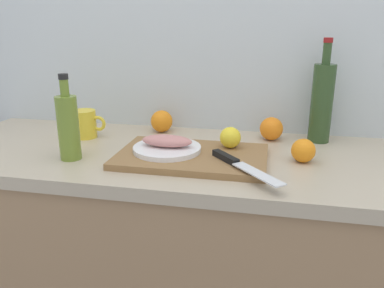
% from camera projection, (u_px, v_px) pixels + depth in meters
% --- Properties ---
extents(back_wall, '(3.20, 0.05, 2.50)m').
position_uv_depth(back_wall, '(242.00, 37.00, 1.41)').
color(back_wall, silver).
rests_on(back_wall, ground_plane).
extents(kitchen_counter, '(2.00, 0.60, 0.90)m').
position_uv_depth(kitchen_counter, '(225.00, 275.00, 1.35)').
color(kitchen_counter, '#9E7A56').
rests_on(kitchen_counter, ground_plane).
extents(cutting_board, '(0.45, 0.29, 0.02)m').
position_uv_depth(cutting_board, '(192.00, 156.00, 1.17)').
color(cutting_board, olive).
rests_on(cutting_board, kitchen_counter).
extents(white_plate, '(0.21, 0.21, 0.01)m').
position_uv_depth(white_plate, '(167.00, 149.00, 1.19)').
color(white_plate, white).
rests_on(white_plate, cutting_board).
extents(fish_fillet, '(0.16, 0.07, 0.04)m').
position_uv_depth(fish_fillet, '(167.00, 141.00, 1.18)').
color(fish_fillet, tan).
rests_on(fish_fillet, white_plate).
extents(chef_knife, '(0.21, 0.24, 0.02)m').
position_uv_depth(chef_knife, '(237.00, 163.00, 1.06)').
color(chef_knife, silver).
rests_on(chef_knife, cutting_board).
extents(lemon_0, '(0.07, 0.07, 0.07)m').
position_uv_depth(lemon_0, '(230.00, 137.00, 1.21)').
color(lemon_0, yellow).
rests_on(lemon_0, cutting_board).
extents(olive_oil_bottle, '(0.06, 0.06, 0.26)m').
position_uv_depth(olive_oil_bottle, '(68.00, 126.00, 1.15)').
color(olive_oil_bottle, olive).
rests_on(olive_oil_bottle, kitchen_counter).
extents(wine_bottle, '(0.07, 0.07, 0.36)m').
position_uv_depth(wine_bottle, '(322.00, 101.00, 1.31)').
color(wine_bottle, '#2D4723').
rests_on(wine_bottle, kitchen_counter).
extents(coffee_mug_0, '(0.13, 0.09, 0.10)m').
position_uv_depth(coffee_mug_0, '(85.00, 124.00, 1.39)').
color(coffee_mug_0, yellow).
rests_on(coffee_mug_0, kitchen_counter).
extents(orange_0, '(0.08, 0.08, 0.08)m').
position_uv_depth(orange_0, '(162.00, 121.00, 1.46)').
color(orange_0, orange).
rests_on(orange_0, kitchen_counter).
extents(orange_1, '(0.07, 0.07, 0.07)m').
position_uv_depth(orange_1, '(303.00, 151.00, 1.14)').
color(orange_1, orange).
rests_on(orange_1, kitchen_counter).
extents(orange_3, '(0.08, 0.08, 0.08)m').
position_uv_depth(orange_3, '(271.00, 129.00, 1.36)').
color(orange_3, orange).
rests_on(orange_3, kitchen_counter).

